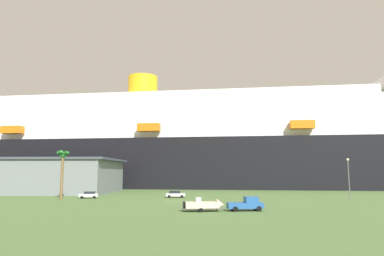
{
  "coord_description": "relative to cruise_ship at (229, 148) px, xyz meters",
  "views": [
    {
      "loc": [
        4.88,
        -71.46,
        5.98
      ],
      "look_at": [
        3.17,
        25.63,
        18.78
      ],
      "focal_mm": 31.67,
      "sensor_mm": 36.0,
      "label": 1
    }
  ],
  "objects": [
    {
      "name": "parked_car_silver_sedan",
      "position": [
        -17.97,
        -52.95,
        -14.75
      ],
      "size": [
        4.64,
        2.05,
        1.58
      ],
      "color": "silver",
      "rests_on": "ground_plane"
    },
    {
      "name": "terminal_building",
      "position": [
        -69.89,
        -33.84,
        -10.53
      ],
      "size": [
        66.64,
        29.37,
        10.05
      ],
      "color": "slate",
      "rests_on": "ground_plane"
    },
    {
      "name": "street_lamp",
      "position": [
        20.41,
        -60.49,
        -9.77
      ],
      "size": [
        0.56,
        0.56,
        9.08
      ],
      "color": "slate",
      "rests_on": "ground_plane"
    },
    {
      "name": "ground_plane",
      "position": [
        -17.4,
        -34.2,
        -15.58
      ],
      "size": [
        600.0,
        600.0,
        0.0
      ],
      "primitive_type": "plane",
      "color": "#4C6B38"
    },
    {
      "name": "parked_car_white_van",
      "position": [
        -38.13,
        -55.45,
        -14.75
      ],
      "size": [
        4.5,
        2.72,
        1.58
      ],
      "color": "white",
      "rests_on": "ground_plane"
    },
    {
      "name": "palm_tree",
      "position": [
        -42.69,
        -60.47,
        -7.12
      ],
      "size": [
        2.91,
        2.92,
        10.9
      ],
      "color": "brown",
      "rests_on": "ground_plane"
    },
    {
      "name": "small_boat_on_trailer",
      "position": [
        -11.27,
        -81.96,
        -14.61
      ],
      "size": [
        7.11,
        2.76,
        2.15
      ],
      "color": "#595960",
      "rests_on": "ground_plane"
    },
    {
      "name": "pickup_truck",
      "position": [
        -4.89,
        -81.15,
        -14.53
      ],
      "size": [
        5.81,
        2.84,
        2.2
      ],
      "color": "#2659A5",
      "rests_on": "ground_plane"
    },
    {
      "name": "cruise_ship",
      "position": [
        0.0,
        0.0,
        0.0
      ],
      "size": [
        275.19,
        63.99,
        53.71
      ],
      "color": "black",
      "rests_on": "ground_plane"
    }
  ]
}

